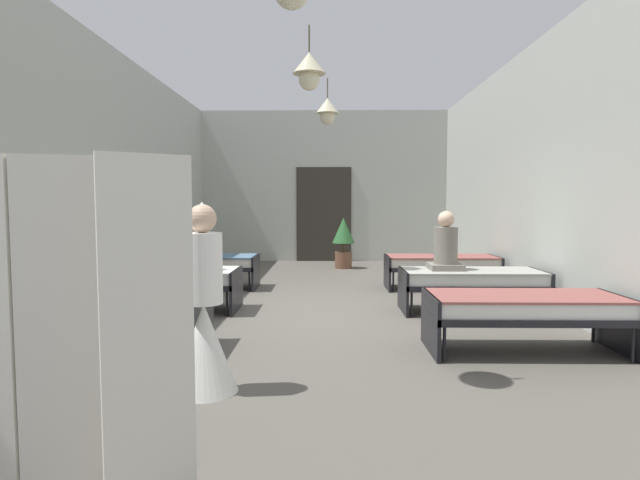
% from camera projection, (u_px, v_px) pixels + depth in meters
% --- Properties ---
extents(ground_plane, '(6.84, 13.08, 0.10)m').
position_uv_depth(ground_plane, '(319.00, 315.00, 7.08)').
color(ground_plane, '#59544C').
extents(room_shell, '(6.64, 12.68, 3.83)m').
position_uv_depth(room_shell, '(321.00, 176.00, 8.30)').
color(room_shell, '#B2B7AD').
rests_on(room_shell, ground).
extents(bed_left_row_0, '(1.90, 0.84, 0.57)m').
position_uv_depth(bed_left_row_0, '(110.00, 307.00, 5.19)').
color(bed_left_row_0, black).
rests_on(bed_left_row_0, ground).
extents(bed_right_row_0, '(1.90, 0.84, 0.57)m').
position_uv_depth(bed_right_row_0, '(525.00, 308.00, 5.12)').
color(bed_right_row_0, black).
rests_on(bed_right_row_0, ground).
extents(bed_left_row_1, '(1.90, 0.84, 0.57)m').
position_uv_depth(bed_left_row_1, '(169.00, 279.00, 7.08)').
color(bed_left_row_1, black).
rests_on(bed_left_row_1, ground).
extents(bed_right_row_1, '(1.90, 0.84, 0.57)m').
position_uv_depth(bed_right_row_1, '(472.00, 280.00, 7.01)').
color(bed_right_row_1, black).
rests_on(bed_right_row_1, ground).
extents(bed_left_row_2, '(1.90, 0.84, 0.57)m').
position_uv_depth(bed_left_row_2, '(203.00, 263.00, 8.97)').
color(bed_left_row_2, black).
rests_on(bed_left_row_2, ground).
extents(bed_right_row_2, '(1.90, 0.84, 0.57)m').
position_uv_depth(bed_right_row_2, '(441.00, 264.00, 8.90)').
color(bed_right_row_2, black).
rests_on(bed_right_row_2, ground).
extents(nurse_near_aisle, '(0.52, 0.52, 1.49)m').
position_uv_depth(nurse_near_aisle, '(204.00, 325.00, 4.02)').
color(nurse_near_aisle, white).
rests_on(nurse_near_aisle, ground).
extents(patient_seated_primary, '(0.44, 0.44, 0.80)m').
position_uv_depth(patient_seated_primary, '(193.00, 248.00, 6.99)').
color(patient_seated_primary, gray).
rests_on(patient_seated_primary, bed_left_row_1).
extents(patient_seated_secondary, '(0.44, 0.44, 0.80)m').
position_uv_depth(patient_seated_secondary, '(446.00, 248.00, 7.03)').
color(patient_seated_secondary, slate).
rests_on(patient_seated_secondary, bed_right_row_1).
extents(potted_plant, '(0.50, 0.50, 1.16)m').
position_uv_depth(potted_plant, '(343.00, 238.00, 11.74)').
color(potted_plant, brown).
rests_on(potted_plant, ground).
extents(privacy_screen, '(1.23, 0.26, 1.70)m').
position_uv_depth(privacy_screen, '(60.00, 338.00, 2.40)').
color(privacy_screen, silver).
rests_on(privacy_screen, ground).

